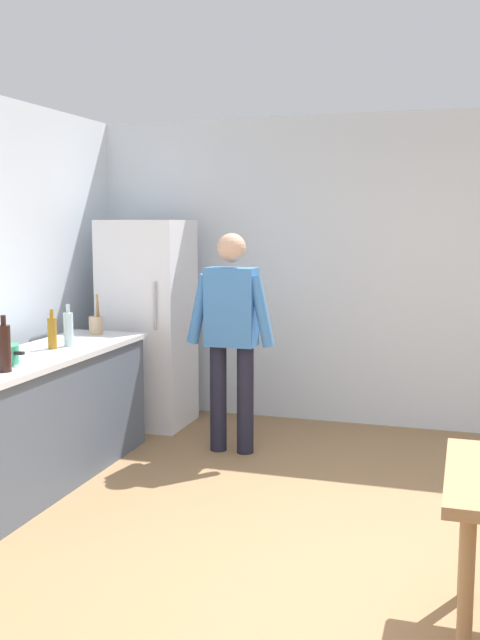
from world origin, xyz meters
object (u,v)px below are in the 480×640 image
(bottle_wine_dark, at_px, (4,348))
(bottle_water_clear, at_px, (68,329))
(bottle_oil_amber, at_px, (52,333))
(refrigerator, at_px, (148,323))
(utensil_jar, at_px, (96,324))
(person, at_px, (231,328))

(bottle_wine_dark, relative_size, bottle_water_clear, 1.13)
(bottle_wine_dark, height_order, bottle_water_clear, bottle_wine_dark)
(bottle_oil_amber, bearing_deg, refrigerator, 85.75)
(bottle_oil_amber, relative_size, bottle_water_clear, 0.93)
(utensil_jar, relative_size, bottle_oil_amber, 1.14)
(bottle_oil_amber, bearing_deg, person, 38.19)
(person, relative_size, utensil_jar, 5.31)
(utensil_jar, xyz_separation_m, bottle_oil_amber, (0.04, -0.70, 0.04))
(bottle_wine_dark, bearing_deg, bottle_oil_amber, 101.50)
(refrigerator, height_order, bottle_water_clear, refrigerator)
(bottle_water_clear, bearing_deg, refrigerator, 87.66)
(person, bearing_deg, bottle_water_clear, -145.24)
(person, distance_m, utensil_jar, 1.10)
(refrigerator, bearing_deg, utensil_jar, -101.48)
(utensil_jar, height_order, bottle_wine_dark, bottle_wine_dark)
(utensil_jar, bearing_deg, person, 6.74)
(bottle_wine_dark, bearing_deg, person, 60.86)
(refrigerator, xyz_separation_m, utensil_jar, (-0.14, -0.68, 0.08))
(person, bearing_deg, bottle_oil_amber, -141.81)
(refrigerator, height_order, utensil_jar, refrigerator)
(utensil_jar, bearing_deg, refrigerator, 78.52)
(bottle_wine_dark, bearing_deg, bottle_water_clear, 96.66)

